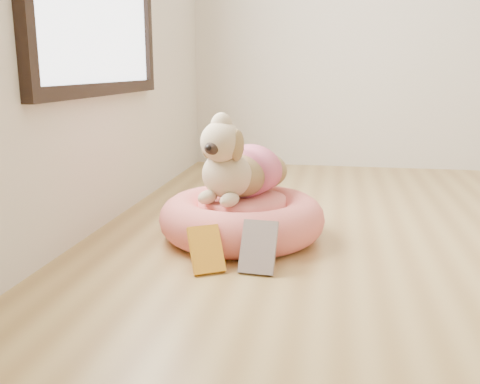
% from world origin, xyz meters
% --- Properties ---
extents(pet_bed, '(0.76, 0.76, 0.19)m').
position_xyz_m(pet_bed, '(-1.29, 0.29, 0.09)').
color(pet_bed, '#DE5857').
rests_on(pet_bed, floor).
extents(dog, '(0.53, 0.63, 0.40)m').
position_xyz_m(dog, '(-1.30, 0.30, 0.39)').
color(dog, brown).
rests_on(dog, pet_bed).
extents(book_yellow, '(0.17, 0.17, 0.17)m').
position_xyz_m(book_yellow, '(-1.35, -0.13, 0.09)').
color(book_yellow, yellow).
rests_on(book_yellow, floor).
extents(book_white, '(0.15, 0.13, 0.19)m').
position_xyz_m(book_white, '(-1.15, -0.10, 0.10)').
color(book_white, white).
rests_on(book_white, floor).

